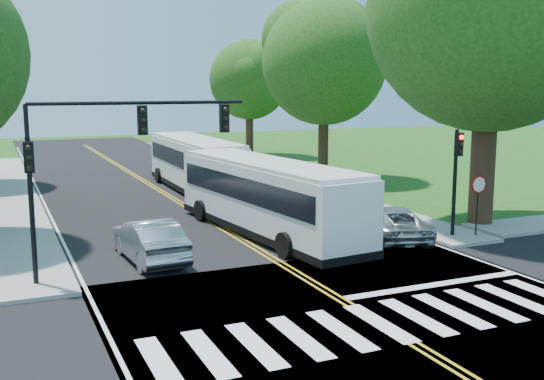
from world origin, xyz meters
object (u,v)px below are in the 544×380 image
bus_lead (267,196)px  dark_sedan (272,185)px  signal_nw (107,147)px  suv (390,223)px  hatchback (150,240)px  signal_ne (456,168)px  bus_follow (195,163)px

bus_lead → dark_sedan: 9.91m
signal_nw → suv: 12.14m
hatchback → dark_sedan: size_ratio=1.06×
signal_ne → bus_follow: signal_ne is taller
bus_lead → dark_sedan: size_ratio=2.83×
bus_lead → hatchback: bearing=15.2°
hatchback → signal_ne: bearing=168.7°
bus_lead → signal_ne: bearing=144.7°
signal_nw → bus_follow: size_ratio=0.58×
signal_nw → suv: signal_nw is taller
signal_nw → bus_follow: (7.88, 16.35, -2.69)m
signal_ne → bus_lead: bearing=150.8°
hatchback → suv: size_ratio=0.93×
signal_ne → suv: bearing=159.7°
hatchback → bus_follow: bearing=-116.7°
suv → dark_sedan: suv is taller
bus_lead → signal_nw: bearing=21.8°
hatchback → bus_lead: bearing=-162.4°
signal_nw → signal_ne: 14.13m
signal_nw → signal_ne: (14.06, 0.01, -1.41)m
bus_follow → dark_sedan: 5.17m
signal_ne → bus_lead: size_ratio=0.35×
signal_ne → bus_lead: 7.93m
suv → dark_sedan: size_ratio=1.15×
signal_nw → signal_ne: signal_nw is taller
signal_ne → bus_follow: bearing=110.7°
suv → dark_sedan: bearing=-72.8°
suv → bus_lead: bearing=-17.2°
signal_nw → bus_lead: 8.61m
bus_follow → dark_sedan: size_ratio=2.80×
suv → signal_ne: bearing=176.4°
bus_follow → signal_ne: bearing=111.5°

